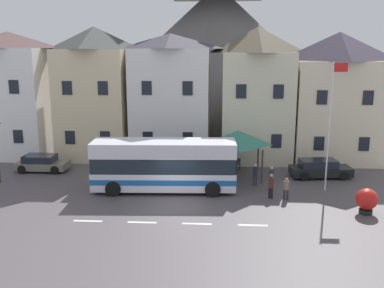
{
  "coord_description": "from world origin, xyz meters",
  "views": [
    {
      "loc": [
        2.63,
        -24.52,
        9.15
      ],
      "look_at": [
        0.68,
        5.63,
        2.54
      ],
      "focal_mm": 40.11,
      "sensor_mm": 36.0,
      "label": 1
    }
  ],
  "objects_px": {
    "townhouse_00": "(12,95)",
    "bus_shelter": "(238,138)",
    "pedestrian_01": "(286,187)",
    "pedestrian_00": "(255,173)",
    "transit_bus": "(164,166)",
    "townhouse_02": "(171,97)",
    "townhouse_03": "(256,94)",
    "townhouse_01": "(96,93)",
    "parked_car_00": "(320,169)",
    "parked_car_01": "(42,163)",
    "pedestrian_03": "(271,185)",
    "pedestrian_02": "(271,178)",
    "public_bench": "(232,163)",
    "harbour_buoy": "(367,200)",
    "flagpole": "(331,119)",
    "townhouse_04": "(336,98)",
    "hilltop_castle": "(216,52)"
  },
  "relations": [
    {
      "from": "pedestrian_01",
      "to": "townhouse_00",
      "type": "bearing_deg",
      "value": 154.39
    },
    {
      "from": "townhouse_02",
      "to": "pedestrian_01",
      "type": "xyz_separation_m",
      "value": [
        8.34,
        -10.36,
        -4.46
      ]
    },
    {
      "from": "transit_bus",
      "to": "bus_shelter",
      "type": "bearing_deg",
      "value": 33.63
    },
    {
      "from": "parked_car_01",
      "to": "harbour_buoy",
      "type": "bearing_deg",
      "value": -18.9
    },
    {
      "from": "townhouse_00",
      "to": "bus_shelter",
      "type": "relative_size",
      "value": 2.98
    },
    {
      "from": "transit_bus",
      "to": "pedestrian_03",
      "type": "relative_size",
      "value": 5.95
    },
    {
      "from": "townhouse_04",
      "to": "pedestrian_00",
      "type": "xyz_separation_m",
      "value": [
        -7.09,
        -7.63,
        -4.38
      ]
    },
    {
      "from": "transit_bus",
      "to": "public_bench",
      "type": "relative_size",
      "value": 6.65
    },
    {
      "from": "pedestrian_03",
      "to": "townhouse_03",
      "type": "bearing_deg",
      "value": 91.08
    },
    {
      "from": "townhouse_01",
      "to": "townhouse_04",
      "type": "xyz_separation_m",
      "value": [
        20.28,
        -0.51,
        -0.25
      ]
    },
    {
      "from": "townhouse_04",
      "to": "transit_bus",
      "type": "bearing_deg",
      "value": -145.78
    },
    {
      "from": "townhouse_00",
      "to": "pedestrian_01",
      "type": "xyz_separation_m",
      "value": [
        22.38,
        -10.73,
        -4.56
      ]
    },
    {
      "from": "parked_car_00",
      "to": "pedestrian_01",
      "type": "xyz_separation_m",
      "value": [
        -3.21,
        -5.12,
        0.15
      ]
    },
    {
      "from": "townhouse_03",
      "to": "townhouse_04",
      "type": "bearing_deg",
      "value": -5.96
    },
    {
      "from": "pedestrian_00",
      "to": "pedestrian_01",
      "type": "relative_size",
      "value": 1.11
    },
    {
      "from": "pedestrian_01",
      "to": "pedestrian_02",
      "type": "distance_m",
      "value": 1.99
    },
    {
      "from": "hilltop_castle",
      "to": "pedestrian_00",
      "type": "height_order",
      "value": "hilltop_castle"
    },
    {
      "from": "hilltop_castle",
      "to": "pedestrian_02",
      "type": "bearing_deg",
      "value": -81.53
    },
    {
      "from": "parked_car_00",
      "to": "parked_car_01",
      "type": "distance_m",
      "value": 21.12
    },
    {
      "from": "townhouse_02",
      "to": "pedestrian_01",
      "type": "bearing_deg",
      "value": -51.15
    },
    {
      "from": "pedestrian_00",
      "to": "flagpole",
      "type": "xyz_separation_m",
      "value": [
        4.69,
        -0.58,
        3.88
      ]
    },
    {
      "from": "townhouse_02",
      "to": "flagpole",
      "type": "height_order",
      "value": "townhouse_02"
    },
    {
      "from": "bus_shelter",
      "to": "pedestrian_00",
      "type": "height_order",
      "value": "bus_shelter"
    },
    {
      "from": "townhouse_01",
      "to": "public_bench",
      "type": "relative_size",
      "value": 7.78
    },
    {
      "from": "townhouse_02",
      "to": "flagpole",
      "type": "distance_m",
      "value": 14.02
    },
    {
      "from": "pedestrian_00",
      "to": "pedestrian_02",
      "type": "xyz_separation_m",
      "value": [
        1.01,
        -0.83,
        -0.08
      ]
    },
    {
      "from": "public_bench",
      "to": "townhouse_03",
      "type": "bearing_deg",
      "value": 63.18
    },
    {
      "from": "transit_bus",
      "to": "parked_car_01",
      "type": "relative_size",
      "value": 2.46
    },
    {
      "from": "transit_bus",
      "to": "townhouse_00",
      "type": "bearing_deg",
      "value": 144.5
    },
    {
      "from": "bus_shelter",
      "to": "pedestrian_01",
      "type": "height_order",
      "value": "bus_shelter"
    },
    {
      "from": "townhouse_02",
      "to": "townhouse_04",
      "type": "distance_m",
      "value": 13.72
    },
    {
      "from": "parked_car_00",
      "to": "hilltop_castle",
      "type": "bearing_deg",
      "value": 102.4
    },
    {
      "from": "townhouse_02",
      "to": "pedestrian_03",
      "type": "relative_size",
      "value": 6.58
    },
    {
      "from": "townhouse_02",
      "to": "townhouse_03",
      "type": "relative_size",
      "value": 0.95
    },
    {
      "from": "public_bench",
      "to": "parked_car_01",
      "type": "bearing_deg",
      "value": -174.52
    },
    {
      "from": "townhouse_00",
      "to": "public_bench",
      "type": "height_order",
      "value": "townhouse_00"
    },
    {
      "from": "townhouse_00",
      "to": "pedestrian_02",
      "type": "relative_size",
      "value": 6.64
    },
    {
      "from": "townhouse_01",
      "to": "bus_shelter",
      "type": "height_order",
      "value": "townhouse_01"
    },
    {
      "from": "pedestrian_01",
      "to": "pedestrian_00",
      "type": "bearing_deg",
      "value": 122.47
    },
    {
      "from": "townhouse_01",
      "to": "hilltop_castle",
      "type": "height_order",
      "value": "hilltop_castle"
    },
    {
      "from": "parked_car_01",
      "to": "pedestrian_03",
      "type": "relative_size",
      "value": 2.41
    },
    {
      "from": "townhouse_02",
      "to": "townhouse_03",
      "type": "bearing_deg",
      "value": 5.06
    },
    {
      "from": "harbour_buoy",
      "to": "flagpole",
      "type": "bearing_deg",
      "value": 106.84
    },
    {
      "from": "transit_bus",
      "to": "pedestrian_01",
      "type": "height_order",
      "value": "transit_bus"
    },
    {
      "from": "public_bench",
      "to": "harbour_buoy",
      "type": "relative_size",
      "value": 0.96
    },
    {
      "from": "townhouse_01",
      "to": "parked_car_00",
      "type": "relative_size",
      "value": 2.46
    },
    {
      "from": "parked_car_00",
      "to": "harbour_buoy",
      "type": "bearing_deg",
      "value": -87.93
    },
    {
      "from": "flagpole",
      "to": "parked_car_01",
      "type": "bearing_deg",
      "value": 170.87
    },
    {
      "from": "townhouse_04",
      "to": "parked_car_01",
      "type": "relative_size",
      "value": 2.75
    },
    {
      "from": "transit_bus",
      "to": "pedestrian_00",
      "type": "xyz_separation_m",
      "value": [
        6.1,
        1.34,
        -0.77
      ]
    }
  ]
}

